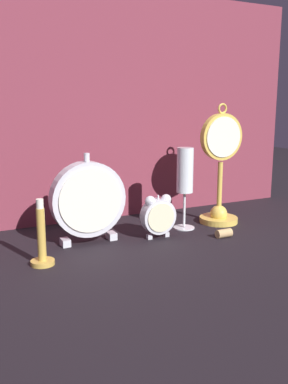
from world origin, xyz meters
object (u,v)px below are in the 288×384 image
alarm_clock_twin_bell (158,214)px  champagne_flute (185,176)px  mantel_clock_silver (88,200)px  brass_candlestick (42,243)px  pocket_watch_on_stand (220,175)px  wine_cork (224,233)px

alarm_clock_twin_bell → champagne_flute: bearing=23.1°
mantel_clock_silver → brass_candlestick: (-0.14, -0.10, -0.06)m
pocket_watch_on_stand → alarm_clock_twin_bell: bearing=-167.3°
pocket_watch_on_stand → brass_candlestick: bearing=-168.9°
pocket_watch_on_stand → mantel_clock_silver: pocket_watch_on_stand is taller
alarm_clock_twin_bell → wine_cork: (0.15, -0.07, -0.05)m
mantel_clock_silver → champagne_flute: size_ratio=1.00×
pocket_watch_on_stand → alarm_clock_twin_bell: size_ratio=3.02×
champagne_flute → alarm_clock_twin_bell: bearing=-156.9°
alarm_clock_twin_bell → brass_candlestick: size_ratio=0.78×
pocket_watch_on_stand → wine_cork: (-0.07, -0.12, -0.13)m
pocket_watch_on_stand → brass_candlestick: 0.56m
champagne_flute → brass_candlestick: (-0.42, -0.10, -0.10)m
mantel_clock_silver → brass_candlestick: 0.18m
champagne_flute → brass_candlestick: champagne_flute is taller
pocket_watch_on_stand → mantel_clock_silver: (-0.40, -0.01, -0.03)m
brass_candlestick → mantel_clock_silver: bearing=35.0°
pocket_watch_on_stand → alarm_clock_twin_bell: 0.25m
pocket_watch_on_stand → champagne_flute: 0.12m
alarm_clock_twin_bell → champagne_flute: champagne_flute is taller
mantel_clock_silver → wine_cork: bearing=-19.4°
alarm_clock_twin_bell → mantel_clock_silver: size_ratio=0.50×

